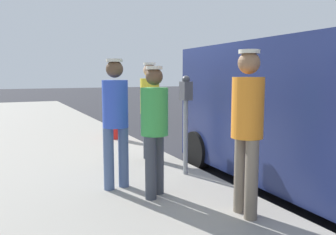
% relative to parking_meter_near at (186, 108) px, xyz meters
% --- Properties ---
extents(ground_plane, '(80.00, 80.00, 0.00)m').
position_rel_parking_meter_near_xyz_m(ground_plane, '(-1.35, -0.55, -1.18)').
color(ground_plane, '#2D2D33').
extents(sidewalk_slab, '(5.00, 32.00, 0.15)m').
position_rel_parking_meter_near_xyz_m(sidewalk_slab, '(2.15, -0.55, -1.11)').
color(sidewalk_slab, '#9E998E').
rests_on(sidewalk_slab, ground).
extents(parking_meter_near, '(0.14, 0.18, 1.52)m').
position_rel_parking_meter_near_xyz_m(parking_meter_near, '(0.00, 0.00, 0.00)').
color(parking_meter_near, gray).
rests_on(parking_meter_near, sidewalk_slab).
extents(pedestrian_in_yellow, '(0.34, 0.36, 1.74)m').
position_rel_parking_meter_near_xyz_m(pedestrian_in_yellow, '(0.14, -1.09, -0.03)').
color(pedestrian_in_yellow, '#383D47').
rests_on(pedestrian_in_yellow, sidewalk_slab).
extents(pedestrian_in_green, '(0.34, 0.34, 1.64)m').
position_rel_parking_meter_near_xyz_m(pedestrian_in_green, '(0.82, 0.71, -0.10)').
color(pedestrian_in_green, '#383D47').
rests_on(pedestrian_in_green, sidewalk_slab).
extents(pedestrian_in_orange, '(0.34, 0.36, 1.79)m').
position_rel_parking_meter_near_xyz_m(pedestrian_in_orange, '(0.17, 1.69, 0.01)').
color(pedestrian_in_orange, '#726656').
rests_on(pedestrian_in_orange, sidewalk_slab).
extents(pedestrian_in_blue, '(0.36, 0.34, 1.74)m').
position_rel_parking_meter_near_xyz_m(pedestrian_in_blue, '(1.17, 0.19, -0.03)').
color(pedestrian_in_blue, '#4C608C').
rests_on(pedestrian_in_blue, sidewalk_slab).
extents(parked_van, '(2.26, 5.26, 2.15)m').
position_rel_parking_meter_near_xyz_m(parked_van, '(-1.50, 1.41, -0.03)').
color(parked_van, navy).
rests_on(parked_van, ground).
extents(fire_hydrant, '(0.24, 0.24, 0.86)m').
position_rel_parking_meter_near_xyz_m(fire_hydrant, '(0.10, -3.35, -0.61)').
color(fire_hydrant, red).
rests_on(fire_hydrant, sidewalk_slab).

